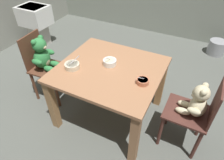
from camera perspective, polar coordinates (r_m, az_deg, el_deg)
The scene contains 9 objects.
ground_plane at distance 2.56m, azimuth -0.51°, elevation -9.89°, with size 5.20×5.20×0.04m.
dining_table at distance 2.14m, azimuth -0.60°, elevation 0.70°, with size 1.07×1.00×0.71m.
teddy_chair_near_left at distance 2.57m, azimuth -19.35°, elevation 5.81°, with size 0.44×0.40×0.89m.
teddy_chair_near_right at distance 2.02m, azimuth 23.08°, elevation -7.30°, with size 0.43×0.39×0.86m.
porridge_bowl_white_center at distance 2.09m, azimuth -0.66°, elevation 5.23°, with size 0.14×0.15×0.13m.
porridge_bowl_cream_near_left at distance 2.09m, azimuth -11.52°, elevation 4.11°, with size 0.16×0.16×0.13m.
porridge_bowl_terracotta_near_right at distance 1.87m, azimuth 8.89°, elevation -0.35°, with size 0.12×0.12×0.11m.
sink_basin at distance 4.02m, azimuth -21.33°, elevation 15.89°, with size 0.52×0.41×0.74m.
metal_pail at distance 4.06m, azimuth 28.14°, elevation 8.38°, with size 0.29×0.29×0.26m, color #93969B.
Camera 1 is at (0.77, -1.48, 1.92)m, focal length 31.41 mm.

